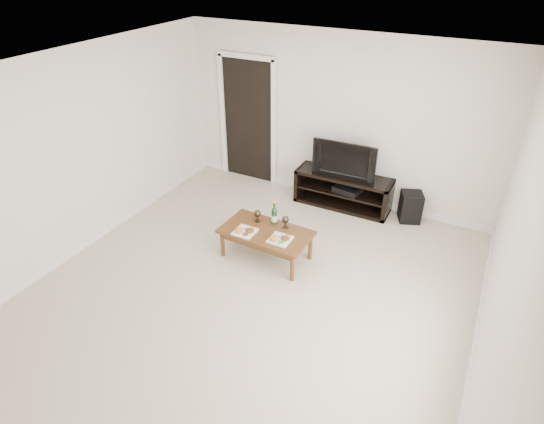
{
  "coord_description": "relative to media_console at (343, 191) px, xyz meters",
  "views": [
    {
      "loc": [
        2.15,
        -3.57,
        3.67
      ],
      "look_at": [
        -0.1,
        0.79,
        0.7
      ],
      "focal_mm": 30.0,
      "sensor_mm": 36.0,
      "label": 1
    }
  ],
  "objects": [
    {
      "name": "media_console",
      "position": [
        0.0,
        0.0,
        0.0
      ],
      "size": [
        1.49,
        0.45,
        0.55
      ],
      "primitive_type": "cube",
      "color": "black",
      "rests_on": "ground"
    },
    {
      "name": "ceiling",
      "position": [
        -0.27,
        -2.5,
        2.35
      ],
      "size": [
        5.0,
        5.5,
        0.04
      ],
      "primitive_type": "cube",
      "color": "white",
      "rests_on": "back_wall"
    },
    {
      "name": "television",
      "position": [
        0.0,
        0.0,
        0.56
      ],
      "size": [
        0.98,
        0.15,
        0.56
      ],
      "primitive_type": "imported",
      "rotation": [
        0.0,
        0.0,
        0.02
      ],
      "color": "black",
      "rests_on": "media_console"
    },
    {
      "name": "coffee_table",
      "position": [
        -0.43,
        -1.75,
        -0.07
      ],
      "size": [
        1.19,
        0.68,
        0.42
      ],
      "primitive_type": "cube",
      "rotation": [
        0.0,
        0.0,
        -0.04
      ],
      "color": "#573818",
      "rests_on": "ground"
    },
    {
      "name": "plate_left",
      "position": [
        -0.66,
        -1.91,
        0.18
      ],
      "size": [
        0.27,
        0.27,
        0.07
      ],
      "primitive_type": "cube",
      "color": "white",
      "rests_on": "coffee_table"
    },
    {
      "name": "goblet_right",
      "position": [
        -0.25,
        -1.56,
        0.23
      ],
      "size": [
        0.09,
        0.09,
        0.17
      ],
      "primitive_type": null,
      "color": "#352B1D",
      "rests_on": "coffee_table"
    },
    {
      "name": "av_receiver",
      "position": [
        0.08,
        -0.01,
        0.05
      ],
      "size": [
        0.45,
        0.37,
        0.08
      ],
      "primitive_type": "cube",
      "rotation": [
        0.0,
        0.0,
        -0.18
      ],
      "color": "black",
      "rests_on": "media_console"
    },
    {
      "name": "back_wall",
      "position": [
        -0.27,
        0.27,
        1.02
      ],
      "size": [
        5.0,
        0.04,
        2.6
      ],
      "primitive_type": "cube",
      "color": "silver",
      "rests_on": "ground"
    },
    {
      "name": "subwoofer",
      "position": [
        1.04,
        0.07,
        -0.05
      ],
      "size": [
        0.39,
        0.39,
        0.45
      ],
      "primitive_type": "cube",
      "rotation": [
        0.0,
        0.0,
        0.39
      ],
      "color": "black",
      "rests_on": "ground"
    },
    {
      "name": "plate_right",
      "position": [
        -0.18,
        -1.86,
        0.18
      ],
      "size": [
        0.27,
        0.27,
        0.07
      ],
      "primitive_type": "cube",
      "color": "white",
      "rests_on": "coffee_table"
    },
    {
      "name": "wine_bottle",
      "position": [
        -0.42,
        -1.55,
        0.32
      ],
      "size": [
        0.07,
        0.07,
        0.35
      ],
      "primitive_type": "cylinder",
      "color": "#0F3A17",
      "rests_on": "coffee_table"
    },
    {
      "name": "doorway",
      "position": [
        -1.82,
        0.24,
        0.75
      ],
      "size": [
        0.9,
        0.02,
        2.05
      ],
      "primitive_type": "cube",
      "color": "black",
      "rests_on": "ground"
    },
    {
      "name": "goblet_left",
      "position": [
        -0.64,
        -1.6,
        0.23
      ],
      "size": [
        0.09,
        0.09,
        0.17
      ],
      "primitive_type": null,
      "color": "#352B1D",
      "rests_on": "coffee_table"
    },
    {
      "name": "floor",
      "position": [
        -0.27,
        -2.5,
        -0.28
      ],
      "size": [
        5.5,
        5.5,
        0.0
      ],
      "primitive_type": "plane",
      "color": "beige",
      "rests_on": "ground"
    }
  ]
}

